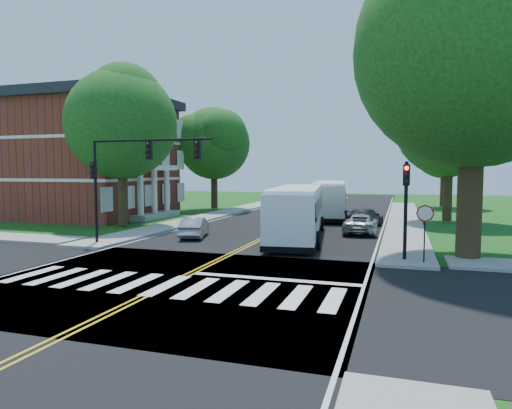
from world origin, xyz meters
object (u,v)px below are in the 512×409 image
at_px(signal_ne, 406,197).
at_px(hatchback, 195,227).
at_px(signal_nw, 131,166).
at_px(bus_lead, 297,212).
at_px(dark_sedan, 364,218).
at_px(bus_follow, 329,199).
at_px(suv, 361,224).

relative_size(signal_ne, hatchback, 1.16).
relative_size(signal_nw, signal_ne, 1.62).
distance_m(signal_nw, hatchback, 5.91).
bearing_deg(bus_lead, signal_nw, 27.70).
bearing_deg(signal_nw, dark_sedan, 48.26).
relative_size(bus_follow, hatchback, 3.26).
relative_size(signal_ne, bus_lead, 0.36).
xyz_separation_m(hatchback, suv, (9.67, 4.94, 0.01)).
distance_m(bus_follow, hatchback, 16.12).
height_order(signal_nw, bus_lead, signal_nw).
bearing_deg(bus_follow, signal_ne, 100.58).
xyz_separation_m(signal_ne, hatchback, (-12.37, 4.24, -2.33)).
distance_m(suv, dark_sedan, 3.50).
xyz_separation_m(signal_nw, signal_ne, (14.06, 0.01, -1.41)).
xyz_separation_m(bus_lead, hatchback, (-6.20, -1.39, -1.03)).
distance_m(bus_lead, suv, 5.07).
bearing_deg(signal_ne, bus_follow, 108.15).
height_order(bus_follow, suv, bus_follow).
xyz_separation_m(signal_ne, bus_follow, (-6.27, 19.13, -1.30)).
height_order(bus_lead, suv, bus_lead).
xyz_separation_m(signal_nw, bus_lead, (7.88, 5.64, -2.71)).
distance_m(bus_follow, suv, 10.61).
bearing_deg(signal_ne, dark_sedan, 102.15).
relative_size(hatchback, suv, 0.83).
bearing_deg(signal_nw, suv, 39.01).
bearing_deg(bus_follow, hatchback, 60.15).
bearing_deg(suv, bus_follow, -72.44).
relative_size(signal_nw, dark_sedan, 1.50).
relative_size(signal_ne, suv, 0.96).
bearing_deg(hatchback, dark_sedan, -154.11).
distance_m(bus_lead, hatchback, 6.44).
xyz_separation_m(bus_follow, suv, (3.57, -9.94, -1.02)).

